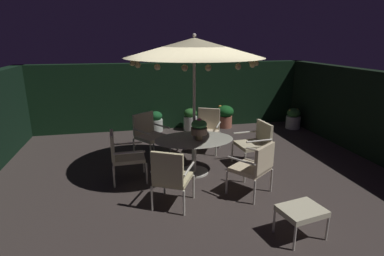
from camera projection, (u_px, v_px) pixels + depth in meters
The scene contains 17 objects.
ground_plane at pixel (196, 174), 6.20m from camera, with size 8.52×7.28×0.02m, color #3C3330.
hedge_backdrop_rear at pixel (171, 96), 9.19m from camera, with size 8.52×0.30×1.96m, color black.
hedge_backdrop_right at pixel (377, 116), 6.74m from camera, with size 0.30×7.28×1.96m, color black.
patio_dining_table at pixel (194, 146), 6.07m from camera, with size 1.58×1.11×0.73m.
patio_umbrella at pixel (194, 48), 5.54m from camera, with size 2.59×2.59×2.73m.
centerpiece_planter at pixel (199, 128), 5.88m from camera, with size 0.32×0.32×0.44m.
patio_chair_north at pixel (208, 127), 7.38m from camera, with size 0.78×0.79×1.01m.
patio_chair_northeast at pixel (149, 132), 6.96m from camera, with size 0.86×0.86×1.00m.
patio_chair_east at pixel (123, 153), 5.74m from camera, with size 0.65×0.60×0.97m.
patio_chair_southeast at pixel (171, 175), 4.79m from camera, with size 0.76×0.78×1.01m.
patio_chair_south at pixel (255, 165), 5.20m from camera, with size 0.84×0.83×0.95m.
patio_chair_southwest at pixel (256, 141), 6.48m from camera, with size 0.69×0.70×0.94m.
ottoman_footrest at pixel (302, 212), 4.12m from camera, with size 0.66×0.55×0.43m.
potted_plant_back_left at pixel (293, 118), 9.23m from camera, with size 0.43×0.43×0.62m.
potted_plant_back_right at pixel (156, 121), 8.95m from camera, with size 0.40×0.40×0.60m.
potted_plant_left_near at pixel (225, 115), 9.33m from camera, with size 0.52×0.52×0.68m.
potted_plant_right_near at pixel (190, 119), 9.05m from camera, with size 0.40×0.40×0.66m.
Camera 1 is at (-1.27, -5.54, 2.63)m, focal length 28.44 mm.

